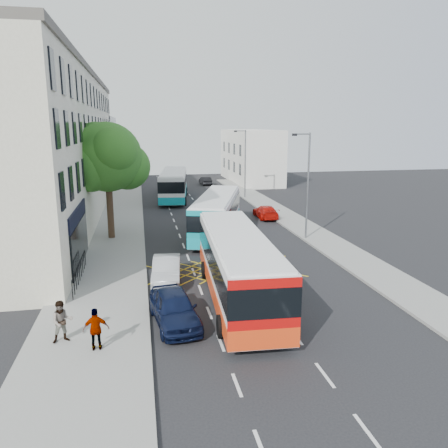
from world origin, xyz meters
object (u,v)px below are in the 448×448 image
bus_near (238,265)px  parked_car_blue (174,308)px  parked_car_silver (167,270)px  distant_car_silver (229,190)px  pedestrian_near (62,322)px  pedestrian_far (96,329)px  lamp_far (244,160)px  bus_mid (217,214)px  distant_car_dark (205,181)px  street_tree (107,158)px  distant_car_grey (170,185)px  red_hatchback (266,212)px  motorbike (252,316)px  bus_far (174,185)px  lamp_near (307,180)px

bus_near → parked_car_blue: bearing=-142.9°
parked_car_silver → distant_car_silver: 32.38m
distant_car_silver → pedestrian_near: 40.05m
bus_near → pedestrian_far: bearing=-143.8°
parked_car_blue → pedestrian_near: bearing=-173.8°
bus_near → pedestrian_far: size_ratio=7.23×
lamp_far → bus_mid: 18.64m
bus_mid → parked_car_silver: bus_mid is taller
distant_car_dark → parked_car_blue: bearing=75.8°
street_tree → distant_car_dark: street_tree is taller
bus_mid → pedestrian_far: bearing=-96.7°
bus_mid → distant_car_silver: (5.17, 20.69, -1.10)m
bus_near → pedestrian_far: 7.86m
bus_mid → parked_car_silver: bearing=-97.4°
bus_mid → bus_near: bearing=-78.2°
distant_car_grey → parked_car_silver: bearing=-91.1°
parked_car_silver → red_hatchback: parked_car_silver is taller
parked_car_blue → parked_car_silver: 5.43m
distant_car_grey → pedestrian_far: (-5.90, -43.53, 0.30)m
distant_car_silver → pedestrian_near: pedestrian_near is taller
distant_car_silver → parked_car_silver: bearing=74.9°
motorbike → bus_far: bearing=103.8°
bus_far → distant_car_silver: size_ratio=3.43×
parked_car_blue → red_hatchback: (10.40, 21.21, -0.14)m
street_tree → bus_far: size_ratio=0.71×
parked_car_blue → distant_car_dark: 46.80m
parked_car_blue → pedestrian_far: pedestrian_far is taller
parked_car_blue → distant_car_dark: size_ratio=1.20×
distant_car_grey → distant_car_dark: distant_car_grey is taller
lamp_near → distant_car_grey: size_ratio=1.60×
bus_near → bus_mid: 13.36m
street_tree → pedestrian_far: bearing=-88.6°
bus_mid → pedestrian_near: 19.08m
parked_car_silver → distant_car_dark: parked_car_silver is taller
lamp_near → bus_near: (-7.71, -10.57, -2.82)m
bus_near → red_hatchback: bus_near is taller
distant_car_silver → pedestrian_near: size_ratio=2.09×
bus_mid → distant_car_silver: size_ratio=3.27×
parked_car_silver → red_hatchback: 18.89m
parked_car_silver → red_hatchback: (10.40, 15.77, -0.09)m
motorbike → red_hatchback: 24.25m
parked_car_blue → red_hatchback: 23.62m
motorbike → pedestrian_near: size_ratio=1.32×
bus_far → parked_car_blue: bus_far is taller
distant_car_silver → distant_car_grey: bearing=-33.8°
lamp_far → bus_near: size_ratio=0.65×
bus_far → distant_car_grey: bus_far is taller
lamp_far → parked_car_blue: 34.89m
parked_car_silver → distant_car_grey: (2.74, 36.11, -0.01)m
lamp_far → parked_car_silver: size_ratio=1.86×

